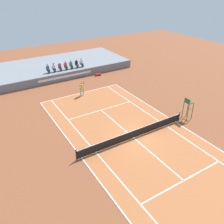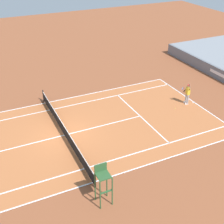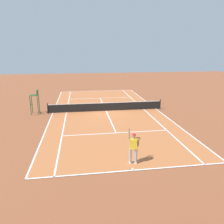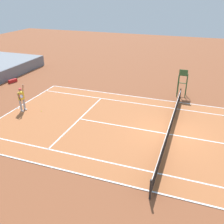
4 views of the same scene
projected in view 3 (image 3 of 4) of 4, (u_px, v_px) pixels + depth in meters
name	position (u px, v px, depth m)	size (l,w,h in m)	color
ground_plane	(106.00, 111.00, 22.84)	(80.00, 80.00, 0.00)	brown
court	(106.00, 111.00, 22.84)	(11.08, 23.88, 0.03)	#B76638
net	(106.00, 106.00, 22.70)	(11.98, 0.10, 1.07)	black
tennis_player	(133.00, 147.00, 12.01)	(0.82, 0.61, 2.08)	#9E9EA3
tennis_ball	(122.00, 152.00, 13.55)	(0.07, 0.07, 0.07)	#D1E533
umpire_chair	(35.00, 99.00, 21.41)	(0.77, 0.77, 2.44)	#2D562D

